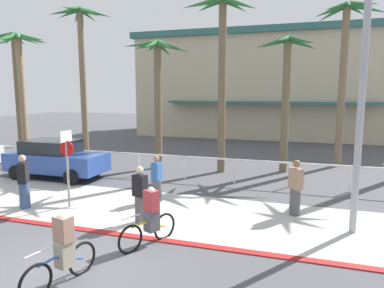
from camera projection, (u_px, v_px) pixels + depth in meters
The scene contains 21 objects.
ground_plane at pixel (195, 172), 16.87m from camera, with size 80.00×80.00×0.00m, color #4C4C51.
sidewalk_strip at pixel (142, 210), 11.40m from camera, with size 44.00×4.00×0.02m, color beige.
curb_paint at pixel (109, 233), 9.52m from camera, with size 44.00×0.24×0.03m, color maroon.
building_backdrop at pixel (276, 85), 31.34m from camera, with size 23.51×11.02×8.75m.
rail_fence at pixel (185, 160), 15.33m from camera, with size 22.32×0.08×1.04m.
stop_sign_bike_lane at pixel (67, 158), 11.43m from camera, with size 0.52×0.56×2.56m.
streetlight_curb at pixel (365, 73), 8.72m from camera, with size 0.24×2.54×7.50m.
palm_tree_0 at pixel (16, 63), 23.74m from camera, with size 3.22×3.02×7.78m.
palm_tree_1 at pixel (20, 62), 20.27m from camera, with size 3.57×3.53×7.15m.
palm_tree_2 at pixel (81, 45), 20.62m from camera, with size 2.98×3.34×8.71m.
palm_tree_3 at pixel (158, 70), 17.08m from camera, with size 2.72×3.31×6.31m.
palm_tree_4 at pixel (222, 44), 15.95m from camera, with size 3.36×3.20×8.09m.
palm_tree_5 at pixel (287, 70), 16.13m from camera, with size 2.93×2.91×6.36m.
palm_tree_6 at pixel (345, 44), 17.36m from camera, with size 3.48×3.28×8.18m.
car_blue_1 at pixel (55, 159), 15.58m from camera, with size 4.40×2.02×1.69m.
cyclist_yellow_0 at pixel (150, 218), 8.73m from camera, with size 0.83×1.67×1.50m.
cyclist_blue_1 at pixel (63, 251), 6.93m from camera, with size 0.47×1.79×1.50m.
pedestrian_0 at pixel (24, 184), 11.44m from camera, with size 0.43×0.47×1.79m.
pedestrian_1 at pixel (157, 181), 12.18m from camera, with size 0.33×0.41×1.63m.
pedestrian_2 at pixel (295, 190), 10.79m from camera, with size 0.46×0.47×1.76m.
pedestrian_3 at pixel (140, 197), 10.18m from camera, with size 0.45×0.39×1.69m.
Camera 1 is at (4.90, -5.74, 3.80)m, focal length 32.85 mm.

